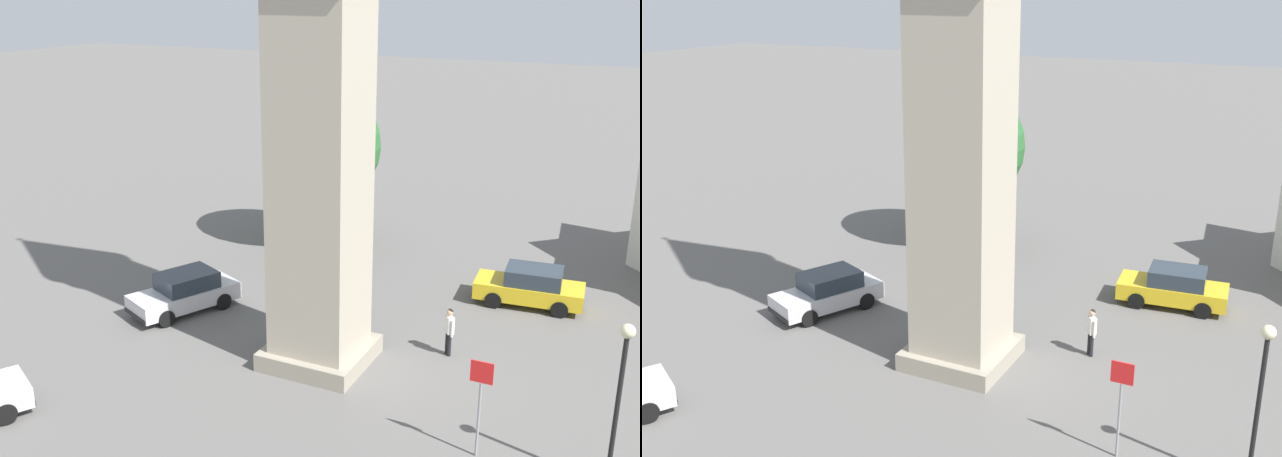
% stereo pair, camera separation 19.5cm
% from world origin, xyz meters
% --- Properties ---
extents(ground_plane, '(200.00, 200.00, 0.00)m').
position_xyz_m(ground_plane, '(0.00, 0.00, 0.00)').
color(ground_plane, '#605E5B').
extents(car_blue_kerb, '(4.27, 2.10, 1.53)m').
position_xyz_m(car_blue_kerb, '(5.32, 7.70, 0.76)').
color(car_blue_kerb, gold).
rests_on(car_blue_kerb, ground).
extents(car_silver_kerb, '(3.24, 4.46, 1.53)m').
position_xyz_m(car_silver_kerb, '(-6.41, 1.32, 0.76)').
color(car_silver_kerb, silver).
rests_on(car_silver_kerb, ground).
extents(pedestrian, '(0.40, 0.44, 1.69)m').
position_xyz_m(pedestrian, '(3.70, 2.29, 1.01)').
color(pedestrian, black).
rests_on(pedestrian, ground).
extents(tree, '(5.33, 5.33, 7.53)m').
position_xyz_m(tree, '(-4.96, 10.44, 4.85)').
color(tree, brown).
rests_on(tree, ground).
extents(lamp_post, '(0.36, 0.36, 4.46)m').
position_xyz_m(lamp_post, '(9.34, -2.68, 3.04)').
color(lamp_post, black).
rests_on(lamp_post, ground).
extents(road_sign, '(0.60, 0.07, 2.80)m').
position_xyz_m(road_sign, '(6.07, -2.89, 1.90)').
color(road_sign, gray).
rests_on(road_sign, ground).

